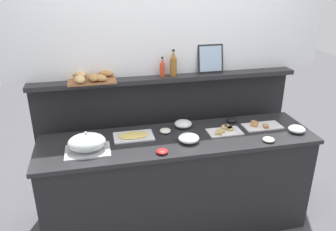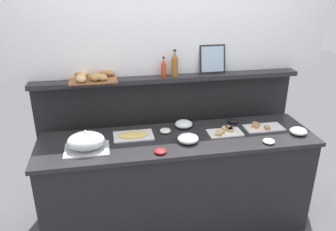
% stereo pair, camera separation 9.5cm
% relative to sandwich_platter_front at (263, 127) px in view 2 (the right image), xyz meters
% --- Properties ---
extents(ground_plane, '(12.00, 12.00, 0.00)m').
position_rel_sandwich_platter_front_xyz_m(ground_plane, '(-0.77, 0.56, -0.91)').
color(ground_plane, '#4C4C51').
extents(buffet_counter, '(2.30, 0.62, 0.90)m').
position_rel_sandwich_platter_front_xyz_m(buffet_counter, '(-0.77, -0.04, -0.46)').
color(buffet_counter, black).
rests_on(buffet_counter, ground_plane).
extents(back_ledge_unit, '(2.41, 0.22, 1.31)m').
position_rel_sandwich_platter_front_xyz_m(back_ledge_unit, '(-0.77, 0.44, -0.22)').
color(back_ledge_unit, black).
rests_on(back_ledge_unit, ground_plane).
extents(sandwich_platter_front, '(0.34, 0.17, 0.04)m').
position_rel_sandwich_platter_front_xyz_m(sandwich_platter_front, '(0.00, 0.00, 0.00)').
color(sandwich_platter_front, white).
rests_on(sandwich_platter_front, buffet_counter).
extents(sandwich_platter_side, '(0.29, 0.17, 0.04)m').
position_rel_sandwich_platter_front_xyz_m(sandwich_platter_side, '(-0.36, -0.03, 0.00)').
color(sandwich_platter_side, white).
rests_on(sandwich_platter_side, buffet_counter).
extents(cold_cuts_platter, '(0.33, 0.20, 0.02)m').
position_rel_sandwich_platter_front_xyz_m(cold_cuts_platter, '(-1.13, 0.05, 0.00)').
color(cold_cuts_platter, silver).
rests_on(cold_cuts_platter, buffet_counter).
extents(serving_cloche, '(0.34, 0.24, 0.17)m').
position_rel_sandwich_platter_front_xyz_m(serving_cloche, '(-1.51, -0.12, 0.06)').
color(serving_cloche, '#B7BABF').
rests_on(serving_cloche, buffet_counter).
extents(glass_bowl_large, '(0.14, 0.14, 0.06)m').
position_rel_sandwich_platter_front_xyz_m(glass_bowl_large, '(0.24, -0.17, 0.02)').
color(glass_bowl_large, silver).
rests_on(glass_bowl_large, buffet_counter).
extents(glass_bowl_medium, '(0.15, 0.15, 0.06)m').
position_rel_sandwich_platter_front_xyz_m(glass_bowl_medium, '(-0.68, 0.15, 0.02)').
color(glass_bowl_medium, silver).
rests_on(glass_bowl_medium, buffet_counter).
extents(glass_bowl_small, '(0.17, 0.17, 0.07)m').
position_rel_sandwich_platter_front_xyz_m(glass_bowl_small, '(-0.71, -0.14, 0.02)').
color(glass_bowl_small, silver).
rests_on(glass_bowl_small, buffet_counter).
extents(condiment_bowl_teal, '(0.10, 0.10, 0.03)m').
position_rel_sandwich_platter_front_xyz_m(condiment_bowl_teal, '(-0.86, 0.08, 0.01)').
color(condiment_bowl_teal, silver).
rests_on(condiment_bowl_teal, buffet_counter).
extents(condiment_bowl_red, '(0.09, 0.09, 0.03)m').
position_rel_sandwich_platter_front_xyz_m(condiment_bowl_red, '(-0.96, -0.27, 0.01)').
color(condiment_bowl_red, red).
rests_on(condiment_bowl_red, buffet_counter).
extents(condiment_bowl_dark, '(0.10, 0.10, 0.03)m').
position_rel_sandwich_platter_front_xyz_m(condiment_bowl_dark, '(-0.08, -0.27, 0.01)').
color(condiment_bowl_dark, silver).
rests_on(condiment_bowl_dark, buffet_counter).
extents(condiment_bowl_cream, '(0.10, 0.10, 0.04)m').
position_rel_sandwich_platter_front_xyz_m(condiment_bowl_cream, '(-0.21, 0.16, 0.01)').
color(condiment_bowl_cream, black).
rests_on(condiment_bowl_cream, buffet_counter).
extents(vinegar_bottle_amber, '(0.06, 0.06, 0.24)m').
position_rel_sandwich_platter_front_xyz_m(vinegar_bottle_amber, '(-0.72, 0.36, 0.51)').
color(vinegar_bottle_amber, '#8E5B23').
rests_on(vinegar_bottle_amber, back_ledge_unit).
extents(hot_sauce_bottle, '(0.04, 0.04, 0.18)m').
position_rel_sandwich_platter_front_xyz_m(hot_sauce_bottle, '(-0.82, 0.37, 0.48)').
color(hot_sauce_bottle, red).
rests_on(hot_sauce_bottle, back_ledge_unit).
extents(bread_basket, '(0.40, 0.31, 0.08)m').
position_rel_sandwich_platter_front_xyz_m(bread_basket, '(-1.44, 0.37, 0.44)').
color(bread_basket, brown).
rests_on(bread_basket, back_ledge_unit).
extents(framed_picture, '(0.24, 0.06, 0.26)m').
position_rel_sandwich_platter_front_xyz_m(framed_picture, '(-0.36, 0.41, 0.53)').
color(framed_picture, black).
rests_on(framed_picture, back_ledge_unit).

